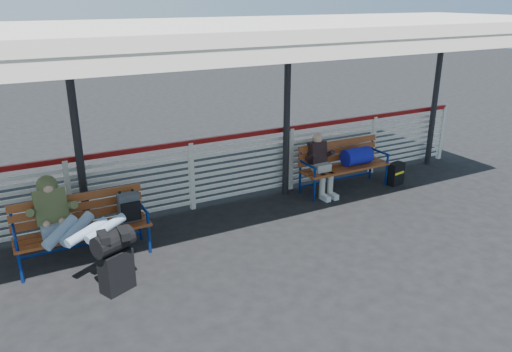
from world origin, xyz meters
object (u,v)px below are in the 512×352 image
luggage_stack (115,258)px  bench_left (93,218)px  traveler_man (74,224)px  companion_person (321,164)px  suitcase_side (396,174)px  bench_right (349,159)px

luggage_stack → bench_left: bearing=68.7°
traveler_man → companion_person: (4.48, 0.76, -0.11)m
suitcase_side → companion_person: bearing=158.7°
companion_person → bench_left: bearing=-174.3°
traveler_man → luggage_stack: bearing=-63.3°
suitcase_side → traveler_man: bearing=173.7°
bench_left → suitcase_side: (5.77, 0.12, -0.36)m
bench_left → companion_person: companion_person is taller
luggage_stack → bench_left: bench_left is taller
traveler_man → suitcase_side: size_ratio=3.67×
bench_right → suitcase_side: size_ratio=4.04×
traveler_man → companion_person: bearing=9.7°
luggage_stack → traveler_man: (-0.35, 0.69, 0.26)m
bench_left → luggage_stack: bearing=-87.7°
suitcase_side → luggage_stack: bearing=-179.3°
bench_left → traveler_man: traveler_man is taller
luggage_stack → suitcase_side: size_ratio=1.84×
companion_person → suitcase_side: (1.60, -0.30, -0.37)m
bench_right → traveler_man: bearing=-171.4°
bench_left → traveler_man: (-0.30, -0.35, 0.12)m
bench_left → bench_right: bearing=5.0°
luggage_stack → traveler_man: traveler_man is taller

